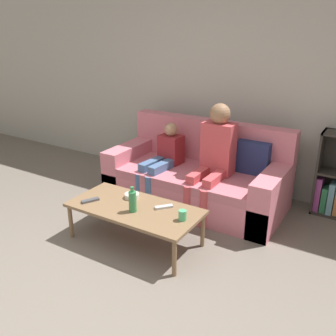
{
  "coord_description": "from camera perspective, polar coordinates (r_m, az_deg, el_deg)",
  "views": [
    {
      "loc": [
        1.88,
        -1.51,
        1.97
      ],
      "look_at": [
        0.04,
        1.51,
        0.6
      ],
      "focal_mm": 40.0,
      "sensor_mm": 36.0,
      "label": 1
    }
  ],
  "objects": [
    {
      "name": "ground_plane",
      "position": [
        3.11,
        -16.18,
        -19.07
      ],
      "size": [
        22.0,
        22.0,
        0.0
      ],
      "primitive_type": "plane",
      "color": "#70665B"
    },
    {
      "name": "wall_back",
      "position": [
        4.71,
        7.69,
        12.83
      ],
      "size": [
        12.0,
        0.06,
        2.6
      ],
      "color": "#B7B2A8",
      "rests_on": "ground_plane"
    },
    {
      "name": "couch",
      "position": [
        4.35,
        4.56,
        -1.57
      ],
      "size": [
        2.01,
        0.93,
        0.92
      ],
      "color": "#D1707F",
      "rests_on": "ground_plane"
    },
    {
      "name": "coffee_table",
      "position": [
        3.54,
        -5.09,
        -6.38
      ],
      "size": [
        1.25,
        0.6,
        0.37
      ],
      "color": "brown",
      "rests_on": "ground_plane"
    },
    {
      "name": "person_adult",
      "position": [
        4.03,
        7.17,
        2.45
      ],
      "size": [
        0.35,
        0.65,
        1.19
      ],
      "rotation": [
        0.0,
        0.0,
        -0.02
      ],
      "color": "#C6474C",
      "rests_on": "ground_plane"
    },
    {
      "name": "person_child",
      "position": [
        4.32,
        -0.72,
        1.49
      ],
      "size": [
        0.31,
        0.66,
        0.9
      ],
      "rotation": [
        0.0,
        0.0,
        -0.1
      ],
      "color": "#476693",
      "rests_on": "ground_plane"
    },
    {
      "name": "cup_near",
      "position": [
        3.27,
        2.22,
        -7.21
      ],
      "size": [
        0.07,
        0.07,
        0.09
      ],
      "color": "#4CB77A",
      "rests_on": "coffee_table"
    },
    {
      "name": "tv_remote_0",
      "position": [
        3.68,
        -11.76,
        -4.86
      ],
      "size": [
        0.12,
        0.17,
        0.02
      ],
      "rotation": [
        0.0,
        0.0,
        -0.48
      ],
      "color": "#47474C",
      "rests_on": "coffee_table"
    },
    {
      "name": "tv_remote_1",
      "position": [
        3.48,
        -0.63,
        -5.95
      ],
      "size": [
        0.15,
        0.16,
        0.02
      ],
      "rotation": [
        0.0,
        0.0,
        -0.71
      ],
      "color": "#B7B7BC",
      "rests_on": "coffee_table"
    },
    {
      "name": "snack_bowl",
      "position": [
        3.69,
        -5.52,
        -4.23
      ],
      "size": [
        0.14,
        0.14,
        0.05
      ],
      "color": "beige",
      "rests_on": "coffee_table"
    },
    {
      "name": "bottle",
      "position": [
        3.4,
        -5.42,
        -5.04
      ],
      "size": [
        0.07,
        0.07,
        0.24
      ],
      "color": "#33844C",
      "rests_on": "coffee_table"
    }
  ]
}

